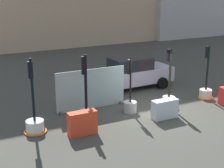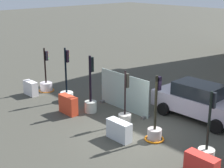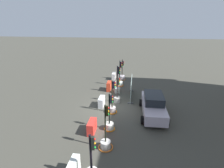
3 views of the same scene
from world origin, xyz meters
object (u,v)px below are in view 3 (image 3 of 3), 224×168
traffic_light_4 (112,107)px  car_silver_hatchback (153,105)px  traffic_light_6 (106,142)px  traffic_light_1 (120,82)px  construction_barrier_1 (109,86)px  construction_barrier_3 (92,127)px  construction_barrier_0 (114,76)px  traffic_light_3 (117,97)px  traffic_light_5 (110,123)px  construction_barrier_2 (102,102)px  traffic_light_2 (117,87)px  traffic_light_0 (122,77)px

traffic_light_4 → car_silver_hatchback: (-0.10, 3.25, 0.34)m
traffic_light_6 → car_silver_hatchback: traffic_light_6 is taller
traffic_light_1 → construction_barrier_1: size_ratio=2.66×
traffic_light_4 → car_silver_hatchback: traffic_light_4 is taller
construction_barrier_3 → construction_barrier_0: bearing=179.7°
traffic_light_1 → construction_barrier_1: (1.55, -1.00, 0.03)m
construction_barrier_3 → car_silver_hatchback: car_silver_hatchback is taller
traffic_light_6 → car_silver_hatchback: bearing=144.9°
car_silver_hatchback → traffic_light_3: bearing=-121.2°
traffic_light_4 → car_silver_hatchback: size_ratio=0.60×
traffic_light_5 → car_silver_hatchback: size_ratio=0.58×
traffic_light_6 → construction_barrier_2: traffic_light_6 is taller
traffic_light_2 → construction_barrier_3: 7.07m
traffic_light_6 → traffic_light_0: bearing=-179.7°
traffic_light_0 → construction_barrier_3: bearing=-5.6°
traffic_light_0 → traffic_light_2: traffic_light_2 is taller
traffic_light_3 → construction_barrier_2: 1.60m
construction_barrier_0 → construction_barrier_2: construction_barrier_2 is taller
traffic_light_1 → traffic_light_3: 4.31m
traffic_light_5 → construction_barrier_1: 7.13m
traffic_light_2 → construction_barrier_2: traffic_light_2 is taller
construction_barrier_1 → traffic_light_3: bearing=23.2°
traffic_light_5 → traffic_light_0: bearing=-179.9°
car_silver_hatchback → traffic_light_5: bearing=-51.9°
traffic_light_5 → construction_barrier_0: size_ratio=2.63×
traffic_light_6 → traffic_light_5: bearing=-178.4°
traffic_light_1 → traffic_light_6: (10.51, 0.16, -0.02)m
traffic_light_5 → construction_barrier_0: traffic_light_5 is taller
construction_barrier_3 → traffic_light_4: bearing=160.9°
traffic_light_5 → construction_barrier_2: (-3.34, -1.20, -0.06)m
traffic_light_1 → traffic_light_4: traffic_light_1 is taller
traffic_light_0 → car_silver_hatchback: 8.96m
traffic_light_3 → construction_barrier_1: 3.00m
traffic_light_1 → construction_barrier_2: (5.26, -1.10, -0.02)m
traffic_light_2 → construction_barrier_0: size_ratio=2.83×
traffic_light_1 → car_silver_hatchback: (6.16, 3.22, 0.41)m
construction_barrier_1 → car_silver_hatchback: (4.60, 4.22, 0.38)m
traffic_light_5 → car_silver_hatchback: bearing=128.1°
traffic_light_4 → construction_barrier_1: 4.80m
traffic_light_6 → construction_barrier_1: 9.03m
traffic_light_0 → traffic_light_1: bearing=-2.3°
traffic_light_3 → construction_barrier_0: traffic_light_3 is taller
construction_barrier_0 → construction_barrier_2: bearing=-1.0°
traffic_light_0 → construction_barrier_3: 11.39m
traffic_light_6 → construction_barrier_2: (-5.25, -1.26, -0.00)m
traffic_light_1 → traffic_light_6: 10.51m
traffic_light_2 → traffic_light_3: size_ratio=1.13×
traffic_light_5 → traffic_light_2: bearing=-178.7°
traffic_light_6 → construction_barrier_0: (-12.69, -1.12, -0.01)m
traffic_light_3 → traffic_light_4: size_ratio=0.92×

